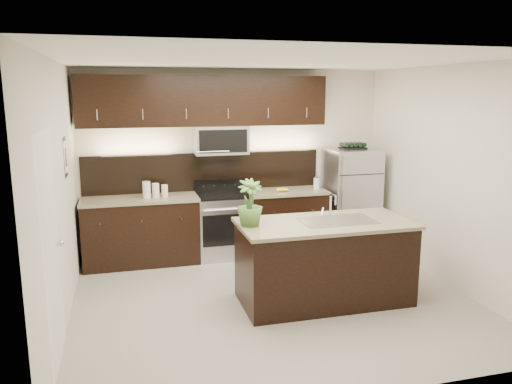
% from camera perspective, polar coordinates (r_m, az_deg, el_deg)
% --- Properties ---
extents(ground, '(4.50, 4.50, 0.00)m').
position_cam_1_polar(ground, '(5.95, 1.93, -12.14)').
color(ground, gray).
rests_on(ground, ground).
extents(room_walls, '(4.52, 4.02, 2.71)m').
position_cam_1_polar(room_walls, '(5.43, 1.04, 4.20)').
color(room_walls, beige).
rests_on(room_walls, ground).
extents(counter_run, '(3.51, 0.65, 0.94)m').
position_cam_1_polar(counter_run, '(7.26, -5.37, -3.89)').
color(counter_run, black).
rests_on(counter_run, ground).
extents(upper_fixtures, '(3.49, 0.40, 1.66)m').
position_cam_1_polar(upper_fixtures, '(7.16, -5.60, 9.44)').
color(upper_fixtures, black).
rests_on(upper_fixtures, counter_run).
extents(island, '(1.96, 0.96, 0.94)m').
position_cam_1_polar(island, '(5.81, 7.79, -7.85)').
color(island, black).
rests_on(island, ground).
extents(sink_faucet, '(0.84, 0.50, 0.28)m').
position_cam_1_polar(sink_faucet, '(5.73, 9.26, -3.09)').
color(sink_faucet, silver).
rests_on(sink_faucet, island).
extents(refrigerator, '(0.74, 0.67, 1.53)m').
position_cam_1_polar(refrigerator, '(7.78, 10.78, -0.77)').
color(refrigerator, '#B2B2B7').
rests_on(refrigerator, ground).
extents(wine_rack, '(0.38, 0.23, 0.09)m').
position_cam_1_polar(wine_rack, '(7.66, 11.00, 5.16)').
color(wine_rack, black).
rests_on(wine_rack, refrigerator).
extents(plant, '(0.32, 0.32, 0.51)m').
position_cam_1_polar(plant, '(5.40, -0.68, -1.24)').
color(plant, '#3F6629').
rests_on(plant, island).
extents(canisters, '(0.34, 0.15, 0.23)m').
position_cam_1_polar(canisters, '(7.02, -11.64, 0.20)').
color(canisters, silver).
rests_on(canisters, counter_run).
extents(french_press, '(0.09, 0.09, 0.26)m').
position_cam_1_polar(french_press, '(7.51, 6.93, 1.04)').
color(french_press, silver).
rests_on(french_press, counter_run).
extents(bananas, '(0.20, 0.16, 0.06)m').
position_cam_1_polar(bananas, '(7.30, 2.57, 0.27)').
color(bananas, yellow).
rests_on(bananas, counter_run).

